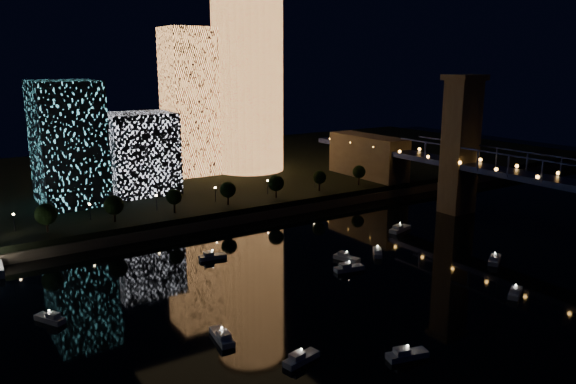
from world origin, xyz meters
The scene contains 9 objects.
ground centered at (0.00, 0.00, 0.00)m, with size 520.00×520.00×0.00m, color black.
far_bank centered at (0.00, 160.00, 2.50)m, with size 420.00×160.00×5.00m, color black.
seawall centered at (0.00, 82.00, 1.50)m, with size 420.00×6.00×3.00m, color #6B5E4C.
tower_cylindrical centered at (28.79, 142.20, 48.64)m, with size 34.00×34.00×87.04m.
tower_rectangular centered at (2.54, 148.29, 36.95)m, with size 20.08×20.08×63.90m, color #FF9F51.
midrise_blocks centered at (-64.31, 124.29, 22.11)m, with size 111.85×34.40×43.15m.
motorboats centered at (-12.55, 18.56, 0.81)m, with size 118.23×73.51×2.78m.
esplanade_trees centered at (-33.38, 88.00, 10.46)m, with size 165.18×6.46×8.73m.
street_lamps centered at (-34.00, 94.00, 9.02)m, with size 132.70×0.70×5.65m.
Camera 1 is at (-97.16, -84.78, 54.30)m, focal length 35.00 mm.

